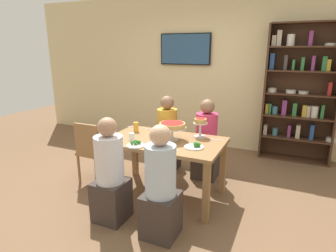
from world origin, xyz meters
TOP-DOWN VIEW (x-y plane):
  - ground_plane at (0.00, 0.00)m, footprint 12.00×12.00m
  - rear_partition at (0.00, 2.20)m, footprint 8.00×0.12m
  - dining_table at (0.00, 0.00)m, footprint 1.42×0.85m
  - bookshelf at (1.47, 2.01)m, footprint 1.17×0.30m
  - television at (-0.55, 2.11)m, footprint 0.98×0.05m
  - diner_far_right at (0.32, 0.72)m, footprint 0.34×0.34m
  - diner_near_left at (-0.31, -0.72)m, footprint 0.34×0.34m
  - diner_near_right at (0.30, -0.75)m, footprint 0.34×0.34m
  - diner_far_left at (-0.31, 0.75)m, footprint 0.34×0.34m
  - chair_head_west at (-1.05, -0.08)m, footprint 0.40×0.40m
  - deep_dish_pizza_stand at (0.09, 0.03)m, footprint 0.34×0.34m
  - personal_pizza_stand at (0.36, 0.29)m, footprint 0.18×0.18m
  - salad_plate_near_diner at (-0.21, -0.34)m, footprint 0.21×0.21m
  - salad_plate_far_diner at (0.43, -0.12)m, footprint 0.22×0.22m
  - beer_glass_amber_tall at (-0.50, 0.16)m, footprint 0.07×0.07m
  - water_glass_clear_near at (-0.35, -0.20)m, footprint 0.06×0.06m
  - cutlery_fork_near at (-0.42, 0.34)m, footprint 0.18×0.03m
  - cutlery_knife_near at (0.22, -0.30)m, footprint 0.18×0.03m
  - cutlery_fork_far at (0.57, 0.26)m, footprint 0.18×0.05m
  - cutlery_knife_far at (-0.65, 0.32)m, footprint 0.18×0.06m
  - cutlery_spare_fork at (-0.09, 0.31)m, footprint 0.18×0.03m

SIDE VIEW (x-z plane):
  - ground_plane at x=0.00m, z-range 0.00..0.00m
  - chair_head_west at x=-1.05m, z-range 0.05..0.92m
  - diner_far_right at x=0.32m, z-range -0.08..1.07m
  - diner_near_left at x=-0.31m, z-range -0.08..1.07m
  - diner_near_right at x=0.30m, z-range -0.08..1.07m
  - diner_far_left at x=-0.31m, z-range -0.08..1.07m
  - dining_table at x=0.00m, z-range 0.27..1.01m
  - cutlery_fork_near at x=-0.42m, z-range 0.74..0.74m
  - cutlery_knife_near at x=0.22m, z-range 0.74..0.74m
  - cutlery_fork_far at x=0.57m, z-range 0.74..0.74m
  - cutlery_knife_far at x=-0.65m, z-range 0.74..0.74m
  - cutlery_spare_fork at x=-0.09m, z-range 0.74..0.74m
  - salad_plate_near_diner at x=-0.21m, z-range 0.72..0.79m
  - salad_plate_far_diner at x=0.43m, z-range 0.72..0.80m
  - water_glass_clear_near at x=-0.35m, z-range 0.74..0.84m
  - beer_glass_amber_tall at x=-0.50m, z-range 0.74..0.87m
  - personal_pizza_stand at x=0.36m, z-range 0.79..1.03m
  - deep_dish_pizza_stand at x=0.09m, z-range 0.81..1.03m
  - bookshelf at x=1.47m, z-range 0.02..2.23m
  - rear_partition at x=0.00m, z-range 0.00..2.80m
  - television at x=-0.55m, z-range 1.53..2.10m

